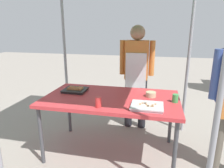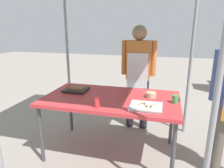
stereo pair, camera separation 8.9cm
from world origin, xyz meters
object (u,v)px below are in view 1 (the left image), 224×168
condiment_bowl (151,94)px  vendor_woman (136,70)px  drink_cup_near_edge (98,102)px  tray_meat_skewers (147,106)px  drink_cup_by_wok (175,98)px  tray_grilled_sausages (75,90)px  stall_table (111,101)px

condiment_bowl → vendor_woman: bearing=110.8°
condiment_bowl → drink_cup_near_edge: 0.70m
tray_meat_skewers → drink_cup_by_wok: 0.38m
tray_grilled_sausages → drink_cup_near_edge: size_ratio=2.59×
tray_grilled_sausages → tray_meat_skewers: bearing=-20.9°
tray_grilled_sausages → drink_cup_near_edge: drink_cup_near_edge is taller
stall_table → tray_grilled_sausages: (-0.51, 0.12, 0.07)m
stall_table → drink_cup_by_wok: drink_cup_by_wok is taller
tray_meat_skewers → drink_cup_near_edge: bearing=-169.6°
stall_table → tray_meat_skewers: tray_meat_skewers is taller
tray_meat_skewers → drink_cup_near_edge: size_ratio=2.93×
vendor_woman → tray_grilled_sausages: bearing=41.8°
tray_meat_skewers → vendor_woman: bearing=102.3°
drink_cup_near_edge → tray_grilled_sausages: bearing=134.6°
vendor_woman → condiment_bowl: bearing=110.8°
tray_grilled_sausages → vendor_woman: size_ratio=0.18×
condiment_bowl → drink_cup_by_wok: size_ratio=1.30×
condiment_bowl → stall_table: bearing=-165.6°
drink_cup_near_edge → drink_cup_by_wok: bearing=22.1°
stall_table → condiment_bowl: size_ratio=13.18×
stall_table → drink_cup_near_edge: 0.36m
drink_cup_by_wok → vendor_woman: 0.95m
condiment_bowl → tray_meat_skewers: bearing=-94.0°
tray_grilled_sausages → condiment_bowl: bearing=-0.0°
condiment_bowl → vendor_woman: (-0.25, 0.65, 0.16)m
drink_cup_near_edge → drink_cup_by_wok: (0.80, 0.32, -0.01)m
tray_grilled_sausages → condiment_bowl: size_ratio=2.42×
stall_table → drink_cup_near_edge: (-0.06, -0.33, 0.11)m
tray_grilled_sausages → tray_meat_skewers: 1.02m
tray_meat_skewers → drink_cup_by_wok: drink_cup_by_wok is taller
tray_grilled_sausages → drink_cup_near_edge: (0.45, -0.45, 0.04)m
condiment_bowl → drink_cup_by_wok: (0.27, -0.13, 0.02)m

